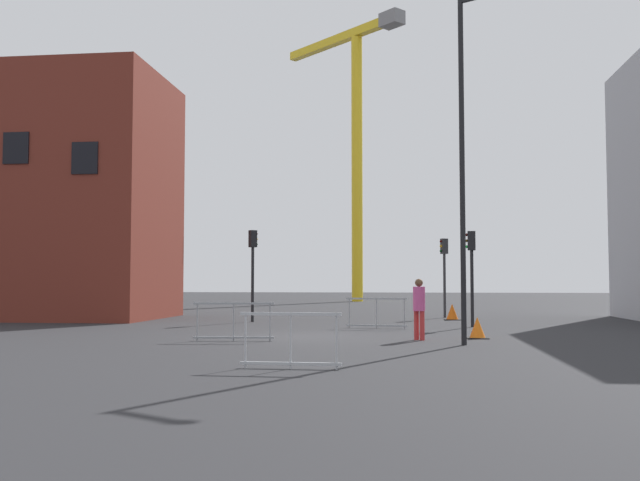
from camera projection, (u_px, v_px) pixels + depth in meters
name	position (u px, v px, depth m)	size (l,w,h in m)	color
ground	(303.00, 337.00, 21.45)	(160.00, 160.00, 0.00)	#28282B
brick_building	(56.00, 198.00, 32.20)	(9.82, 6.89, 10.90)	maroon
construction_crane	(356.00, 124.00, 58.62)	(10.52, 9.80, 22.81)	yellow
streetlamp_tall	(466.00, 145.00, 18.84)	(1.34, 0.78, 9.31)	black
traffic_light_near	(253.00, 260.00, 29.21)	(0.37, 0.37, 3.76)	black
traffic_light_verge	(472.00, 262.00, 25.99)	(0.38, 0.26, 3.50)	black
traffic_light_median	(444.00, 264.00, 32.54)	(0.39, 0.34, 3.62)	#2D2D30
pedestrian_walking	(419.00, 304.00, 20.22)	(0.34, 0.34, 1.74)	red
safety_barrier_front	(377.00, 312.00, 25.12)	(2.18, 0.32, 1.08)	gray
safety_barrier_right_run	(291.00, 339.00, 13.62)	(1.97, 0.10, 1.08)	#B2B5BA
safety_barrier_left_run	(234.00, 321.00, 19.87)	(2.26, 0.32, 1.08)	gray
traffic_cone_orange	(452.00, 312.00, 30.53)	(0.69, 0.69, 0.69)	black
traffic_cone_by_barrier	(477.00, 328.00, 20.76)	(0.62, 0.62, 0.63)	black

